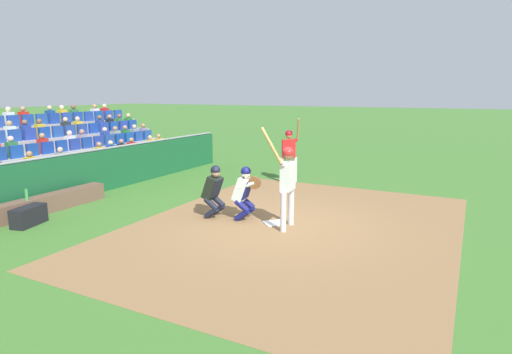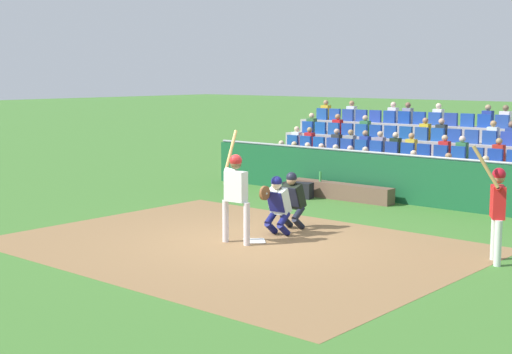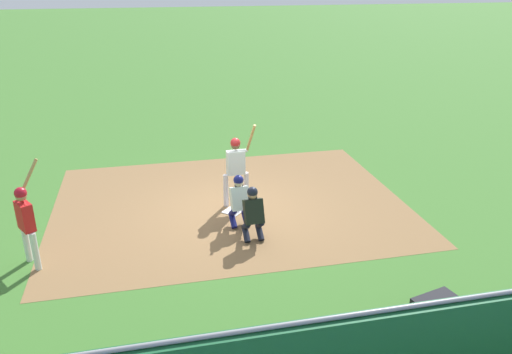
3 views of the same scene
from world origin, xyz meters
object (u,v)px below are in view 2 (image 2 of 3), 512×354
Objects in this scene: dugout_bench at (341,191)px; water_bottle_on_bench at (320,176)px; home_plate_marker at (254,241)px; on_deck_batter at (497,204)px; catcher_crouching at (277,202)px; batter_at_plate at (236,188)px; equipment_duffel_bag at (298,190)px; home_plate_umpire at (293,198)px.

water_bottle_on_bench is at bearing 5.80° from dugout_bench.
on_deck_batter is at bearing -161.03° from home_plate_marker.
on_deck_batter reaches higher than water_bottle_on_bench.
dugout_bench is at bearing -71.16° from catcher_crouching.
dugout_bench is 7.38m from on_deck_batter.
water_bottle_on_bench is at bearing -69.95° from batter_at_plate.
home_plate_marker is 0.14× the size of dugout_bench.
batter_at_plate is at bearing 66.41° from home_plate_marker.
equipment_duffel_bag is (2.67, -4.93, 0.20)m from home_plate_marker.
catcher_crouching is 0.77m from home_plate_umpire.
dugout_bench is 3.95× the size of equipment_duffel_bag.
on_deck_batter reaches higher than equipment_duffel_bag.
water_bottle_on_bench is (2.30, -5.48, 0.56)m from home_plate_marker.
on_deck_batter reaches higher than home_plate_marker.
home_plate_umpire is 0.41× the size of dugout_bench.
water_bottle_on_bench reaches higher than dugout_bench.
water_bottle_on_bench is at bearing -30.12° from on_deck_batter.
on_deck_batter is (-4.50, -0.78, 0.36)m from catcher_crouching.
water_bottle_on_bench is 7.86m from on_deck_batter.
dugout_bench is 11.50× the size of water_bottle_on_bench.
equipment_duffel_bag is 7.96m from on_deck_batter.
catcher_crouching is 4.70× the size of water_bottle_on_bench.
batter_at_plate is 1.95m from home_plate_umpire.
dugout_bench is (1.63, -4.78, -0.50)m from catcher_crouching.
water_bottle_on_bench reaches higher than home_plate_marker.
home_plate_umpire is 4.49m from water_bottle_on_bench.
home_plate_umpire is (0.19, -1.52, 0.69)m from home_plate_marker.
home_plate_umpire reaches higher than water_bottle_on_bench.
batter_at_plate reaches higher than home_plate_umpire.
batter_at_plate is at bearing 22.47° from on_deck_batter.
water_bottle_on_bench is 0.74m from equipment_duffel_bag.
catcher_crouching is at bearing -88.25° from home_plate_marker.
batter_at_plate reaches higher than on_deck_batter.
on_deck_batter is at bearing -157.53° from batter_at_plate.
catcher_crouching reaches higher than dugout_bench.
batter_at_plate is 5.03m from on_deck_batter.
home_plate_marker is 0.34× the size of home_plate_umpire.
batter_at_plate is 1.74× the size of catcher_crouching.
catcher_crouching is 5.08m from dugout_bench.
dugout_bench is 1.47× the size of on_deck_batter.
home_plate_umpire is at bearing -82.97° from home_plate_marker.
water_bottle_on_bench is (2.14, -5.86, -0.57)m from batter_at_plate.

